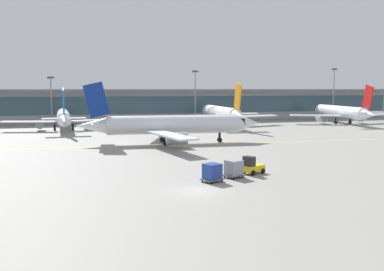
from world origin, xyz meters
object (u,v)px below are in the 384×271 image
(cargo_dolly_lead, at_px, (234,168))
(cargo_dolly_trailing, at_px, (212,172))
(gate_airplane_1, at_px, (63,117))
(apron_light_mast_3, at_px, (334,92))
(gate_airplane_3, at_px, (340,112))
(baggage_tug, at_px, (252,166))
(taxiing_regional_jet, at_px, (172,125))
(apron_light_mast_2, at_px, (195,94))
(apron_light_mast_1, at_px, (51,98))
(gate_airplane_2, at_px, (221,113))

(cargo_dolly_lead, height_order, cargo_dolly_trailing, same)
(gate_airplane_1, bearing_deg, cargo_dolly_trailing, -167.08)
(gate_airplane_1, distance_m, apron_light_mast_3, 83.78)
(gate_airplane_3, relative_size, baggage_tug, 11.05)
(taxiing_regional_jet, height_order, apron_light_mast_3, apron_light_mast_3)
(cargo_dolly_lead, relative_size, cargo_dolly_trailing, 1.00)
(apron_light_mast_2, height_order, apron_light_mast_3, apron_light_mast_3)
(taxiing_regional_jet, distance_m, apron_light_mast_3, 76.59)
(cargo_dolly_lead, relative_size, apron_light_mast_2, 0.17)
(gate_airplane_1, height_order, apron_light_mast_1, apron_light_mast_1)
(taxiing_regional_jet, relative_size, cargo_dolly_lead, 12.81)
(cargo_dolly_lead, bearing_deg, taxiing_regional_jet, 66.39)
(taxiing_regional_jet, height_order, baggage_tug, taxiing_regional_jet)
(taxiing_regional_jet, xyz_separation_m, cargo_dolly_trailing, (-1.80, -30.43, -2.24))
(cargo_dolly_trailing, xyz_separation_m, apron_light_mast_1, (-22.59, 76.62, 6.13))
(gate_airplane_2, xyz_separation_m, gate_airplane_3, (35.09, -1.06, -0.13))
(apron_light_mast_2, bearing_deg, taxiing_regional_jet, -109.62)
(gate_airplane_2, height_order, cargo_dolly_trailing, gate_airplane_2)
(apron_light_mast_3, bearing_deg, cargo_dolly_trailing, -130.20)
(gate_airplane_3, bearing_deg, apron_light_mast_3, -21.57)
(gate_airplane_1, bearing_deg, taxiing_regional_jet, -149.78)
(taxiing_regional_jet, relative_size, baggage_tug, 11.24)
(cargo_dolly_lead, relative_size, apron_light_mast_1, 0.20)
(baggage_tug, distance_m, apron_light_mast_2, 72.86)
(gate_airplane_3, relative_size, apron_light_mast_3, 2.01)
(gate_airplane_3, bearing_deg, cargo_dolly_lead, 142.72)
(gate_airplane_1, distance_m, taxiing_regional_jet, 35.97)
(gate_airplane_1, xyz_separation_m, taxiing_regional_jet, (20.35, -29.66, 0.29))
(gate_airplane_2, bearing_deg, apron_light_mast_1, 71.47)
(taxiing_regional_jet, bearing_deg, apron_light_mast_1, 120.87)
(taxiing_regional_jet, bearing_deg, apron_light_mast_2, 73.41)
(cargo_dolly_trailing, xyz_separation_m, apron_light_mast_2, (17.42, 74.25, 7.13))
(gate_airplane_1, relative_size, apron_light_mast_2, 2.02)
(gate_airplane_2, distance_m, taxiing_regional_jet, 36.11)
(gate_airplane_1, xyz_separation_m, cargo_dolly_trailing, (18.55, -60.09, -1.95))
(baggage_tug, relative_size, apron_light_mast_3, 0.18)
(cargo_dolly_lead, bearing_deg, apron_light_mast_1, 82.93)
(baggage_tug, height_order, apron_light_mast_3, apron_light_mast_3)
(cargo_dolly_trailing, bearing_deg, cargo_dolly_lead, 0.00)
(cargo_dolly_trailing, height_order, apron_light_mast_3, apron_light_mast_3)
(gate_airplane_1, xyz_separation_m, gate_airplane_2, (39.48, 0.98, 0.36))
(cargo_dolly_trailing, height_order, apron_light_mast_2, apron_light_mast_2)
(cargo_dolly_lead, xyz_separation_m, cargo_dolly_trailing, (-2.91, -1.41, 0.00))
(gate_airplane_1, bearing_deg, cargo_dolly_lead, -164.15)
(baggage_tug, height_order, cargo_dolly_lead, baggage_tug)
(gate_airplane_2, xyz_separation_m, apron_light_mast_1, (-43.51, 15.55, 3.82))
(gate_airplane_1, relative_size, cargo_dolly_trailing, 11.70)
(cargo_dolly_lead, xyz_separation_m, apron_light_mast_1, (-25.50, 75.21, 6.13))
(cargo_dolly_trailing, bearing_deg, gate_airplane_1, 81.36)
(cargo_dolly_trailing, bearing_deg, baggage_tug, -0.00)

